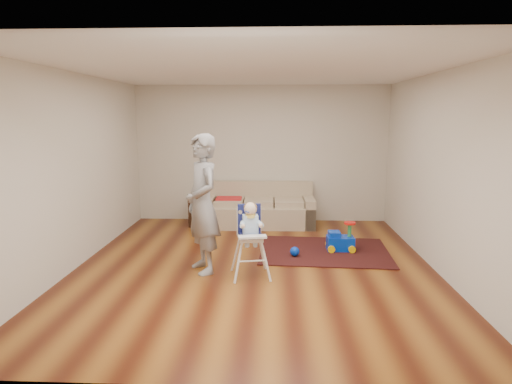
{
  "coord_description": "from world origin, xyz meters",
  "views": [
    {
      "loc": [
        0.27,
        -5.78,
        2.11
      ],
      "look_at": [
        0.0,
        0.4,
        1.0
      ],
      "focal_mm": 30.0,
      "sensor_mm": 36.0,
      "label": 1
    }
  ],
  "objects_px": {
    "side_table": "(204,212)",
    "toy_ball": "(295,251)",
    "high_chair": "(251,241)",
    "adult": "(202,204)",
    "sofa": "(259,205)",
    "ride_on_toy": "(340,236)"
  },
  "relations": [
    {
      "from": "side_table",
      "to": "high_chair",
      "type": "relative_size",
      "value": 0.51
    },
    {
      "from": "ride_on_toy",
      "to": "high_chair",
      "type": "bearing_deg",
      "value": -141.48
    },
    {
      "from": "side_table",
      "to": "adult",
      "type": "height_order",
      "value": "adult"
    },
    {
      "from": "sofa",
      "to": "high_chair",
      "type": "height_order",
      "value": "high_chair"
    },
    {
      "from": "side_table",
      "to": "ride_on_toy",
      "type": "relative_size",
      "value": 1.13
    },
    {
      "from": "ride_on_toy",
      "to": "adult",
      "type": "xyz_separation_m",
      "value": [
        -2.01,
        -0.97,
        0.69
      ]
    },
    {
      "from": "sofa",
      "to": "high_chair",
      "type": "bearing_deg",
      "value": -91.19
    },
    {
      "from": "side_table",
      "to": "ride_on_toy",
      "type": "xyz_separation_m",
      "value": [
        2.42,
        -1.55,
        -0.01
      ]
    },
    {
      "from": "toy_ball",
      "to": "high_chair",
      "type": "bearing_deg",
      "value": -127.98
    },
    {
      "from": "high_chair",
      "to": "side_table",
      "type": "bearing_deg",
      "value": 101.59
    },
    {
      "from": "sofa",
      "to": "side_table",
      "type": "xyz_separation_m",
      "value": [
        -1.08,
        0.01,
        -0.15
      ]
    },
    {
      "from": "sofa",
      "to": "toy_ball",
      "type": "relative_size",
      "value": 14.92
    },
    {
      "from": "ride_on_toy",
      "to": "adult",
      "type": "relative_size",
      "value": 0.24
    },
    {
      "from": "ride_on_toy",
      "to": "adult",
      "type": "bearing_deg",
      "value": -155.62
    },
    {
      "from": "side_table",
      "to": "toy_ball",
      "type": "distance_m",
      "value": 2.54
    },
    {
      "from": "side_table",
      "to": "adult",
      "type": "xyz_separation_m",
      "value": [
        0.41,
        -2.52,
        0.68
      ]
    },
    {
      "from": "high_chair",
      "to": "adult",
      "type": "height_order",
      "value": "adult"
    },
    {
      "from": "ride_on_toy",
      "to": "adult",
      "type": "height_order",
      "value": "adult"
    },
    {
      "from": "toy_ball",
      "to": "side_table",
      "type": "bearing_deg",
      "value": 131.89
    },
    {
      "from": "sofa",
      "to": "ride_on_toy",
      "type": "height_order",
      "value": "sofa"
    },
    {
      "from": "side_table",
      "to": "high_chair",
      "type": "bearing_deg",
      "value": -68.28
    },
    {
      "from": "side_table",
      "to": "toy_ball",
      "type": "xyz_separation_m",
      "value": [
        1.69,
        -1.89,
        -0.17
      ]
    }
  ]
}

